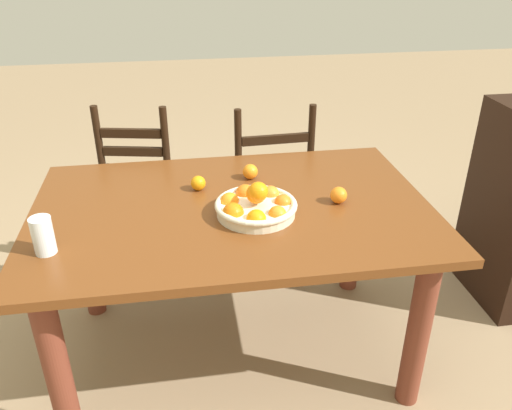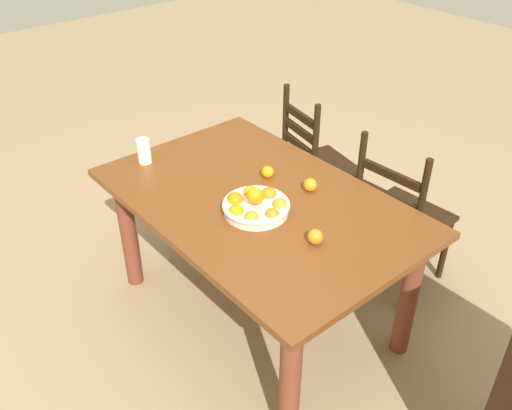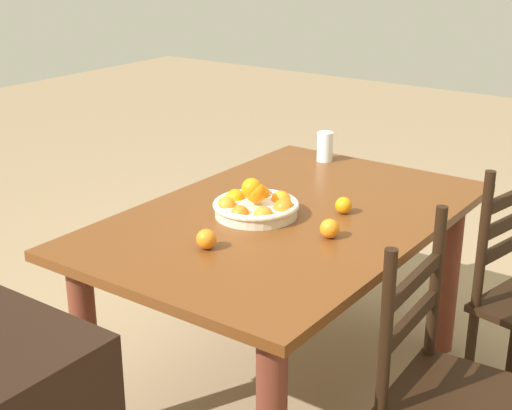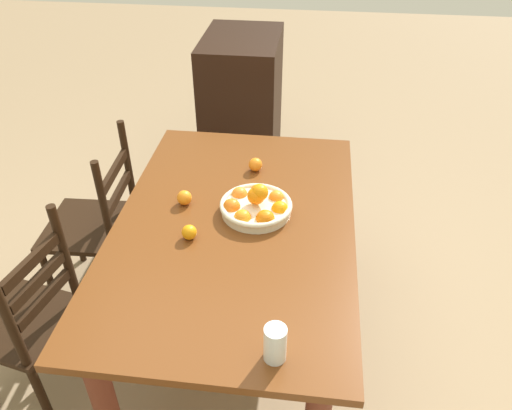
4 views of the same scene
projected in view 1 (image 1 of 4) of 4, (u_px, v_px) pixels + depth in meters
ground_plane at (236, 349)px, 2.36m from camera, size 12.00×12.00×0.00m
dining_table at (233, 234)px, 2.07m from camera, size 1.54×1.00×0.74m
chair_near_window at (144, 190)px, 2.77m from camera, size 0.45×0.45×0.95m
chair_by_cabinet at (268, 187)px, 2.86m from camera, size 0.45×0.45×0.93m
fruit_bowl at (255, 206)px, 1.93m from camera, size 0.31×0.31×0.14m
orange_loose_0 at (198, 183)px, 2.12m from camera, size 0.06×0.06×0.06m
orange_loose_1 at (250, 172)px, 2.22m from camera, size 0.07×0.07×0.07m
orange_loose_2 at (339, 195)px, 2.02m from camera, size 0.07×0.07×0.07m
drinking_glass at (43, 236)px, 1.69m from camera, size 0.07×0.07×0.13m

